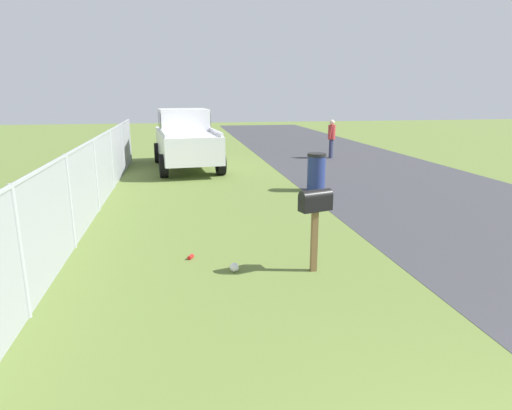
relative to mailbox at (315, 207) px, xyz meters
The scene contains 7 objects.
mailbox is the anchor object (origin of this frame).
pickup_truck 10.30m from the mailbox, ahead, with size 5.21×2.50×2.09m.
trash_bin 5.80m from the mailbox, 17.78° to the right, with size 0.52×0.52×1.05m.
pedestrian 12.27m from the mailbox, 20.51° to the right, with size 0.42×0.39×1.59m.
fence_section 5.76m from the mailbox, 42.22° to the left, with size 15.29×0.07×1.67m.
litter_can_far_scatter 2.26m from the mailbox, 66.06° to the left, with size 0.07×0.07×0.12m, color red.
litter_bag_near_hydrant 1.55m from the mailbox, 82.02° to the left, with size 0.14×0.14×0.14m, color silver.
Camera 1 is at (-1.00, 2.31, 2.68)m, focal length 30.89 mm.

